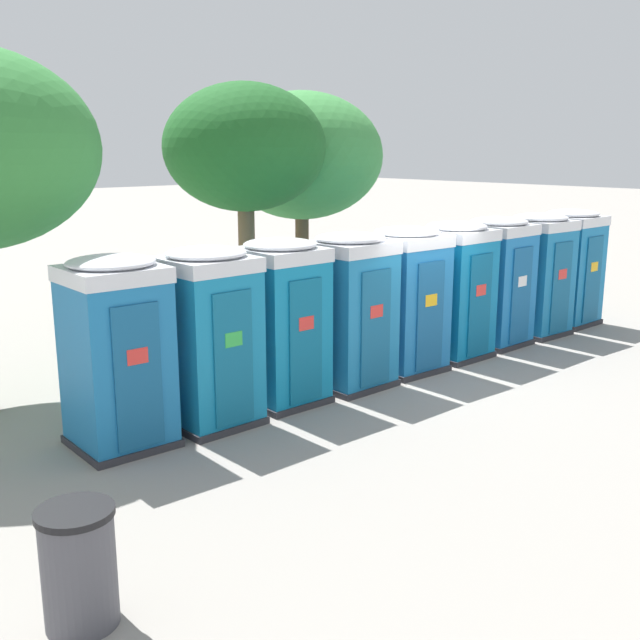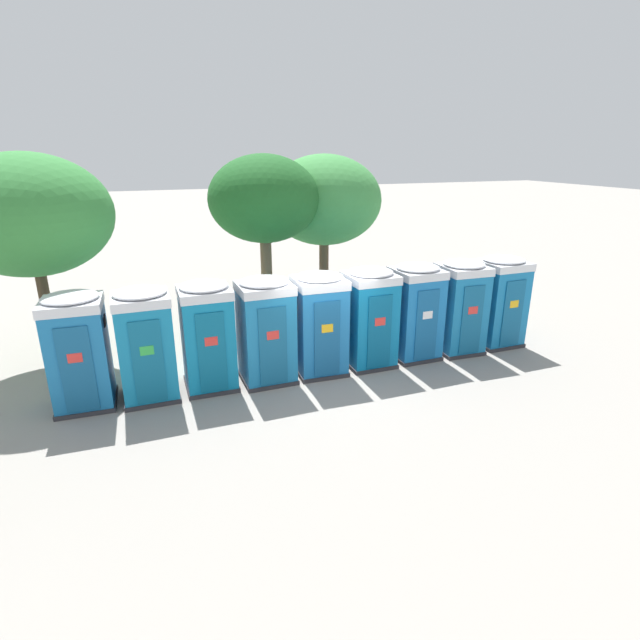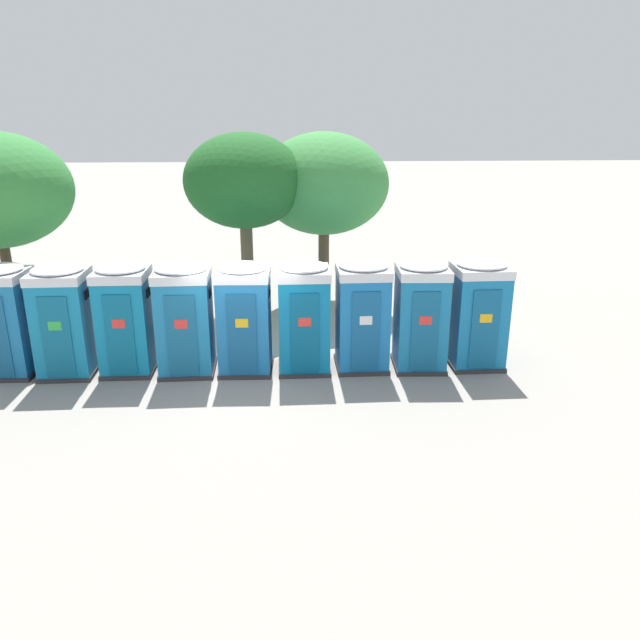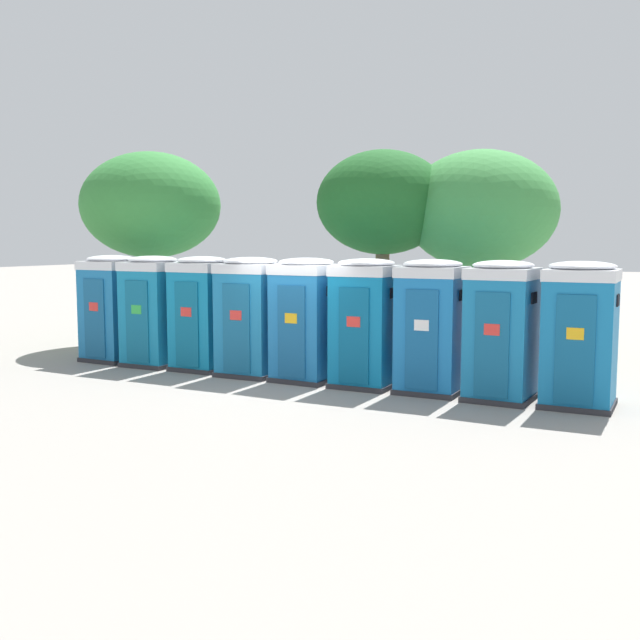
{
  "view_description": "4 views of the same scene",
  "coord_description": "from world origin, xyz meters",
  "views": [
    {
      "loc": [
        -9.56,
        -8.57,
        3.87
      ],
      "look_at": [
        -1.93,
        0.09,
        1.19
      ],
      "focal_mm": 42.0,
      "sensor_mm": 36.0,
      "label": 1
    },
    {
      "loc": [
        -3.95,
        -10.74,
        5.34
      ],
      "look_at": [
        0.03,
        0.07,
        1.34
      ],
      "focal_mm": 28.0,
      "sensor_mm": 36.0,
      "label": 2
    },
    {
      "loc": [
        0.97,
        -13.43,
        5.77
      ],
      "look_at": [
        1.72,
        0.05,
        1.18
      ],
      "focal_mm": 35.0,
      "sensor_mm": 36.0,
      "label": 3
    },
    {
      "loc": [
        7.29,
        -13.41,
        2.9
      ],
      "look_at": [
        0.3,
        0.07,
        1.27
      ],
      "focal_mm": 42.0,
      "sensor_mm": 36.0,
      "label": 4
    }
  ],
  "objects": [
    {
      "name": "portapotty_2",
      "position": [
        -2.69,
        0.13,
        1.28
      ],
      "size": [
        1.17,
        1.21,
        2.54
      ],
      "color": "#2D2D33",
      "rests_on": "ground"
    },
    {
      "name": "portapotty_4",
      "position": [
        0.0,
        0.02,
        1.28
      ],
      "size": [
        1.25,
        1.24,
        2.54
      ],
      "color": "#2D2D33",
      "rests_on": "ground"
    },
    {
      "name": "portapotty_6",
      "position": [
        2.69,
        0.06,
        1.28
      ],
      "size": [
        1.21,
        1.22,
        2.54
      ],
      "color": "#2D2D33",
      "rests_on": "ground"
    },
    {
      "name": "portapotty_5",
      "position": [
        1.34,
        0.02,
        1.28
      ],
      "size": [
        1.2,
        1.21,
        2.54
      ],
      "color": "#2D2D33",
      "rests_on": "ground"
    },
    {
      "name": "street_tree_1",
      "position": [
        -0.17,
        4.47,
        3.82
      ],
      "size": [
        3.4,
        3.4,
        5.18
      ],
      "color": "brown",
      "rests_on": "ground"
    },
    {
      "name": "portapotty_0",
      "position": [
        -5.37,
        0.15,
        1.28
      ],
      "size": [
        1.24,
        1.23,
        2.54
      ],
      "color": "#2D2D33",
      "rests_on": "ground"
    },
    {
      "name": "street_tree_0",
      "position": [
        2.12,
        5.35,
        3.64
      ],
      "size": [
        3.86,
        3.86,
        5.15
      ],
      "color": "brown",
      "rests_on": "ground"
    },
    {
      "name": "portapotty_3",
      "position": [
        -1.34,
        0.02,
        1.28
      ],
      "size": [
        1.26,
        1.22,
        2.54
      ],
      "color": "#2D2D33",
      "rests_on": "ground"
    },
    {
      "name": "ground_plane",
      "position": [
        0.0,
        0.0,
        0.0
      ],
      "size": [
        120.0,
        120.0,
        0.0
      ],
      "primitive_type": "plane",
      "color": "gray"
    },
    {
      "name": "portapotty_7",
      "position": [
        4.03,
        -0.01,
        1.28
      ],
      "size": [
        1.21,
        1.24,
        2.54
      ],
      "color": "#2D2D33",
      "rests_on": "ground"
    },
    {
      "name": "portapotty_1",
      "position": [
        -4.03,
        0.06,
        1.28
      ],
      "size": [
        1.21,
        1.22,
        2.54
      ],
      "color": "#2D2D33",
      "rests_on": "ground"
    },
    {
      "name": "portapotty_8",
      "position": [
        5.37,
        0.06,
        1.28
      ],
      "size": [
        1.24,
        1.22,
        2.54
      ],
      "color": "#2D2D33",
      "rests_on": "ground"
    }
  ]
}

